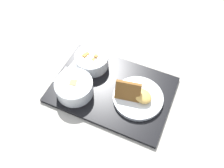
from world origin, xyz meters
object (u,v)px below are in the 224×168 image
(bowl_salad, at_px, (92,60))
(bowl_soup, at_px, (74,87))
(knife, at_px, (64,73))
(plate_main, at_px, (137,97))
(spoon, at_px, (74,70))

(bowl_salad, xyz_separation_m, bowl_soup, (0.02, -0.14, 0.00))
(bowl_salad, distance_m, knife, 0.12)
(bowl_salad, height_order, plate_main, plate_main)
(knife, bearing_deg, spoon, -30.47)
(bowl_soup, relative_size, plate_main, 0.74)
(bowl_soup, height_order, plate_main, plate_main)
(bowl_soup, distance_m, knife, 0.10)
(bowl_salad, height_order, knife, bowl_salad)
(bowl_soup, xyz_separation_m, spoon, (-0.06, 0.08, -0.03))
(bowl_salad, distance_m, plate_main, 0.23)
(bowl_salad, bearing_deg, bowl_soup, -82.89)
(knife, height_order, spoon, knife)
(spoon, bearing_deg, bowl_salad, -48.21)
(bowl_soup, xyz_separation_m, plate_main, (0.21, 0.09, -0.02))
(bowl_salad, distance_m, spoon, 0.08)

